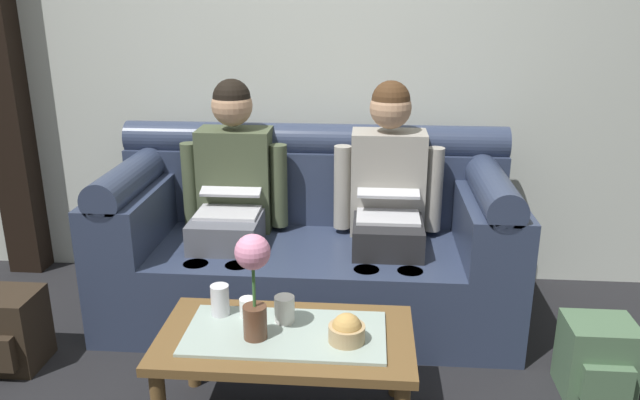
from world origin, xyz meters
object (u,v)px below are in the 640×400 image
at_px(person_right, 388,195).
at_px(cup_near_right, 285,309).
at_px(coffee_table, 286,346).
at_px(flower_vase, 253,275).
at_px(couch, 310,244).
at_px(person_left, 232,191).
at_px(cup_near_left, 248,307).
at_px(snack_bowl, 347,330).
at_px(backpack_left, 8,331).
at_px(backpack_right, 597,359).
at_px(cup_far_center, 220,300).

relative_size(person_right, cup_near_right, 11.54).
distance_m(coffee_table, flower_vase, 0.34).
height_order(couch, person_left, person_left).
bearing_deg(cup_near_left, coffee_table, -33.26).
bearing_deg(snack_bowl, coffee_table, 168.78).
height_order(person_right, flower_vase, person_right).
bearing_deg(backpack_left, couch, 26.32).
xyz_separation_m(cup_near_left, backpack_right, (1.45, 0.19, -0.28)).
bearing_deg(backpack_right, person_right, 143.47).
relative_size(couch, backpack_left, 5.79).
height_order(person_left, coffee_table, person_left).
distance_m(cup_near_left, cup_far_center, 0.12).
bearing_deg(couch, coffee_table, -90.00).
distance_m(cup_near_left, backpack_left, 1.19).
distance_m(snack_bowl, cup_far_center, 0.54).
relative_size(snack_bowl, backpack_right, 0.41).
xyz_separation_m(flower_vase, cup_near_left, (-0.06, 0.16, -0.22)).
xyz_separation_m(snack_bowl, cup_near_right, (-0.25, 0.13, 0.01)).
bearing_deg(backpack_right, person_left, 158.82).
height_order(cup_near_right, cup_far_center, cup_far_center).
bearing_deg(flower_vase, coffee_table, 24.45).
bearing_deg(cup_near_right, coffee_table, -80.41).
bearing_deg(flower_vase, backpack_left, 163.88).
relative_size(flower_vase, snack_bowl, 3.02).
bearing_deg(cup_near_left, person_left, 105.76).
distance_m(person_left, cup_near_left, 0.90).
xyz_separation_m(person_left, backpack_left, (-0.91, -0.65, -0.48)).
bearing_deg(couch, cup_near_right, -90.89).
relative_size(coffee_table, flower_vase, 2.37).
bearing_deg(couch, person_left, -179.60).
height_order(couch, backpack_left, couch).
distance_m(snack_bowl, cup_near_right, 0.28).
relative_size(person_right, snack_bowl, 8.94).
height_order(couch, flower_vase, couch).
bearing_deg(flower_vase, backpack_right, 13.89).
bearing_deg(cup_far_center, snack_bowl, -17.76).
bearing_deg(coffee_table, backpack_left, 167.11).
relative_size(person_right, backpack_right, 3.67).
bearing_deg(person_right, cup_far_center, -129.32).
bearing_deg(coffee_table, snack_bowl, -11.22).
relative_size(person_left, snack_bowl, 8.94).
bearing_deg(person_left, flower_vase, -73.47).
xyz_separation_m(person_right, coffee_table, (-0.40, -0.95, -0.31)).
xyz_separation_m(snack_bowl, backpack_left, (-1.55, 0.35, -0.27)).
xyz_separation_m(flower_vase, snack_bowl, (0.34, 0.00, -0.21)).
distance_m(person_left, cup_far_center, 0.86).
relative_size(cup_far_center, backpack_right, 0.38).
bearing_deg(cup_near_left, backpack_left, 170.49).
bearing_deg(cup_far_center, flower_vase, -44.06).
distance_m(couch, person_right, 0.49).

